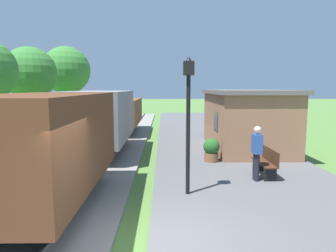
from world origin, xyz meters
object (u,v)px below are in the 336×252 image
Objects in this scene: freight_train at (98,123)px; tree_field_distant at (66,70)px; lamp_post_near at (188,100)px; bench_near_hut at (266,162)px; bench_down_platform at (218,127)px; person_waiting at (257,151)px; potted_planter at (211,150)px; tree_field_left at (30,73)px; station_hut at (246,119)px.

tree_field_distant reaches higher than freight_train.
tree_field_distant is at bearing 115.08° from lamp_post_near.
bench_down_platform is (0.00, 9.01, 0.00)m from bench_near_hut.
person_waiting is 1.87× the size of potted_planter.
person_waiting is at bearing -92.94° from bench_down_platform.
lamp_post_near reaches higher than person_waiting.
freight_train is at bearing -52.76° from tree_field_left.
station_hut reaches higher than potted_planter.
bench_down_platform is 1.64× the size of potted_planter.
person_waiting is 18.04m from tree_field_left.
lamp_post_near is (-1.22, -3.64, 2.08)m from potted_planter.
station_hut reaches higher than person_waiting.
tree_field_distant is at bearing 122.59° from potted_planter.
freight_train is at bearing -139.29° from bench_down_platform.
bench_down_platform is 0.22× the size of tree_field_distant.
potted_planter is at bearing 127.15° from bench_near_hut.
tree_field_left reaches higher than lamp_post_near.
freight_train is 3.22× the size of tree_field_left.
person_waiting is 0.46× the size of lamp_post_near.
person_waiting is (-0.49, -0.49, 0.46)m from bench_near_hut.
person_waiting is at bearing -134.76° from bench_near_hut.
freight_train is at bearing -172.40° from station_hut.
potted_planter is at bearing -70.02° from person_waiting.
bench_near_hut is 1.00× the size of bench_down_platform.
person_waiting is (-1.01, -5.01, -0.47)m from station_hut.
tree_field_distant is at bearing 141.02° from bench_down_platform.
tree_field_distant reaches higher than potted_planter.
bench_down_platform is 0.25× the size of tree_field_left.
freight_train is at bearing -68.32° from tree_field_distant.
tree_field_distant reaches higher than bench_near_hut.
potted_planter is 0.13× the size of tree_field_distant.
bench_down_platform is 0.41× the size of lamp_post_near.
tree_field_left is at bearing 126.05° from lamp_post_near.
potted_planter is (-2.02, -2.54, -0.93)m from station_hut.
station_hut is at bearing -83.39° from bench_down_platform.
bench_near_hut is (6.28, -3.61, -0.88)m from freight_train.
tree_field_distant is (-9.70, 20.73, 1.94)m from lamp_post_near.
station_hut reaches higher than freight_train.
freight_train is at bearing 123.99° from lamp_post_near.
tree_field_left is at bearing 127.24° from freight_train.
bench_near_hut is 0.25× the size of tree_field_left.
lamp_post_near is (-2.72, -1.67, 2.08)m from bench_near_hut.
bench_near_hut is (-0.52, -4.52, -0.93)m from station_hut.
station_hut is 3.38m from potted_planter.
person_waiting is at bearing -58.61° from tree_field_distant.
tree_field_distant is at bearing 123.09° from bench_near_hut.
bench_near_hut is at bearing -137.01° from person_waiting.
freight_train reaches higher than bench_near_hut.
person_waiting is 23.19m from tree_field_distant.
bench_near_hut is at bearing 31.49° from lamp_post_near.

